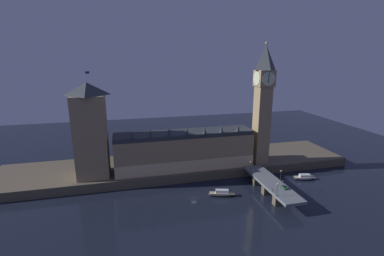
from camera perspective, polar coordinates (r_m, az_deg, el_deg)
ground_plane at (r=150.05m, az=0.39°, el=-14.13°), size 400.00×400.00×0.00m
embankment at (r=183.32m, az=-2.62°, el=-7.68°), size 220.00×42.00×5.40m
parliament_hall at (r=169.49m, az=-1.54°, el=-4.49°), size 83.05×17.42×27.18m
clock_tower at (r=176.10m, az=14.33°, el=5.25°), size 10.47×10.58×74.66m
victoria_tower at (r=163.81m, az=-20.08°, el=-0.46°), size 17.57×17.57×59.12m
bridge at (r=158.19m, az=15.92°, el=-11.24°), size 11.28×46.00×6.77m
car_southbound_lead at (r=151.76m, az=18.42°, el=-11.45°), size 2.10×3.96×1.37m
pedestrian_near_rail at (r=146.94m, az=16.20°, el=-12.02°), size 0.38×0.38×1.82m
pedestrian_mid_walk at (r=157.03m, az=18.14°, el=-10.40°), size 0.38×0.38×1.79m
street_lamp_near at (r=141.63m, az=17.13°, el=-11.67°), size 1.34×0.60×6.76m
street_lamp_mid at (r=158.36m, az=17.78°, el=-8.98°), size 1.34×0.60×6.22m
street_lamp_far at (r=165.19m, az=11.93°, el=-7.49°), size 1.34×0.60×6.62m
boat_upstream at (r=151.91m, az=6.18°, el=-13.26°), size 15.49×7.46×3.73m
boat_downstream at (r=182.63m, az=22.10°, el=-9.40°), size 14.64×7.28×3.27m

